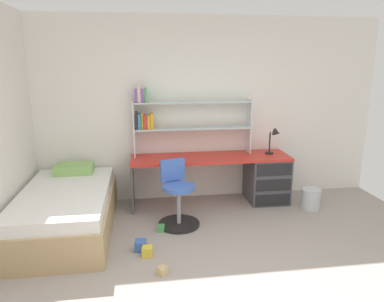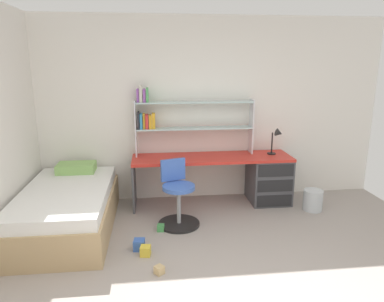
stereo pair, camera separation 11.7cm
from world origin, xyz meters
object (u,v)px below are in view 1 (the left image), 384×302
desk_lamp (275,137)px  toy_block_yellow_3 (147,251)px  desk (251,175)px  bed_platform (66,211)px  waste_bin (311,199)px  toy_block_green_1 (161,228)px  toy_block_natural_0 (162,270)px  swivel_chair (178,200)px  bookshelf_hutch (176,117)px  toy_block_blue_4 (141,245)px

desk_lamp → toy_block_yellow_3: size_ratio=3.64×
desk → bed_platform: bearing=-165.9°
waste_bin → toy_block_yellow_3: 2.47m
toy_block_green_1 → toy_block_natural_0: bearing=-92.5°
swivel_chair → bed_platform: 1.34m
desk_lamp → swivel_chair: desk_lamp is taller
bed_platform → desk: bearing=14.1°
bookshelf_hutch → toy_block_yellow_3: (-0.47, -1.51, -1.20)m
bookshelf_hutch → waste_bin: bookshelf_hutch is taller
bed_platform → toy_block_natural_0: bed_platform is taller
desk_lamp → toy_block_blue_4: bearing=-147.9°
swivel_chair → bed_platform: size_ratio=0.44×
desk → toy_block_green_1: size_ratio=27.28×
waste_bin → toy_block_blue_4: waste_bin is taller
toy_block_green_1 → bookshelf_hutch: bearing=73.1°
bed_platform → waste_bin: (3.22, 0.23, -0.12)m
toy_block_green_1 → toy_block_yellow_3: 0.57m
desk → toy_block_yellow_3: desk is taller
desk → bookshelf_hutch: bookshelf_hutch is taller
bookshelf_hutch → desk_lamp: (1.40, -0.17, -0.29)m
toy_block_yellow_3 → swivel_chair: bearing=60.8°
bed_platform → toy_block_natural_0: size_ratio=23.07×
bed_platform → desk_lamp: bearing=12.6°
bed_platform → toy_block_natural_0: (1.08, -1.07, -0.22)m
swivel_chair → toy_block_natural_0: (-0.26, -1.07, -0.29)m
waste_bin → swivel_chair: bearing=-173.0°
swivel_chair → bed_platform: bearing=179.9°
desk_lamp → toy_block_green_1: bearing=-154.7°
toy_block_yellow_3 → toy_block_blue_4: bearing=119.0°
bookshelf_hutch → toy_block_green_1: bearing=-106.9°
toy_block_blue_4 → toy_block_yellow_3: bearing=-61.0°
swivel_chair → toy_block_natural_0: swivel_chair is taller
desk_lamp → waste_bin: size_ratio=1.34×
swivel_chair → desk_lamp: bearing=23.2°
swivel_chair → toy_block_natural_0: bearing=-103.8°
bed_platform → toy_block_green_1: size_ratio=22.76×
desk → swivel_chair: (-1.14, -0.62, -0.07)m
swivel_chair → waste_bin: swivel_chair is taller
toy_block_yellow_3 → toy_block_green_1: bearing=72.1°
desk → bed_platform: size_ratio=1.20×
bed_platform → waste_bin: bearing=4.1°
waste_bin → toy_block_natural_0: 2.51m
toy_block_blue_4 → bed_platform: bearing=145.9°
toy_block_green_1 → toy_block_yellow_3: size_ratio=0.78×
swivel_chair → waste_bin: 1.91m
toy_block_blue_4 → swivel_chair: bearing=51.4°
swivel_chair → waste_bin: size_ratio=2.85×
desk_lamp → toy_block_yellow_3: bearing=-144.3°
desk → bookshelf_hutch: bearing=170.5°
toy_block_yellow_3 → bed_platform: bearing=142.8°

